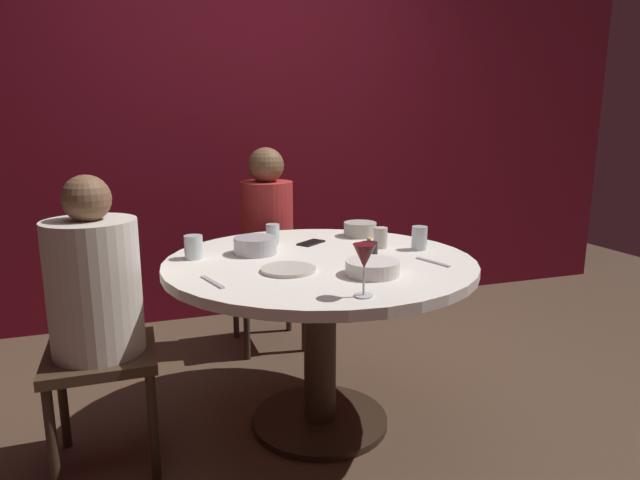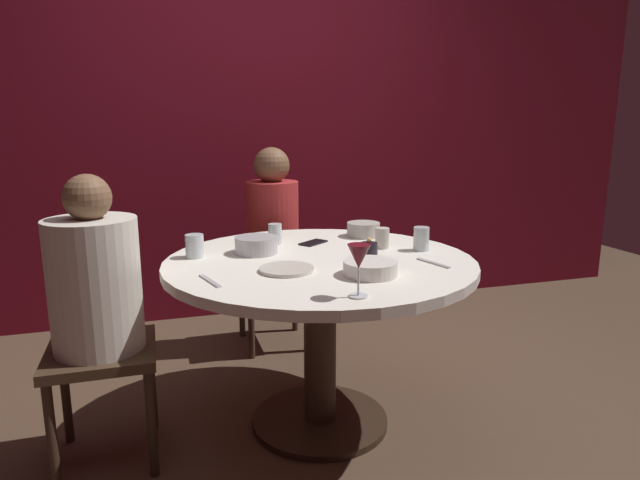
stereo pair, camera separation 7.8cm
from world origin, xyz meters
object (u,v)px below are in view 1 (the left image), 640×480
Objects in this scene: dinner_plate at (288,269)px; bowl_salad_center at (372,268)px; dining_table at (320,296)px; cup_center_front at (419,238)px; seated_diner_left at (95,292)px; wine_glass at (364,259)px; seated_diner_back at (267,226)px; cup_near_candle at (194,247)px; candle_holder at (369,251)px; bowl_serving_large at (255,245)px; cup_by_right_diner at (273,234)px; cell_phone at (311,243)px; bowl_small_white at (360,229)px; cup_by_left_diner at (380,238)px.

dinner_plate is 1.04× the size of bowl_salad_center.
cup_center_front is at bearing 1.71° from dining_table.
wine_glass is at bearing -31.67° from seated_diner_left.
seated_diner_back reaches higher than wine_glass.
cup_center_front is at bearing -9.28° from cup_near_candle.
candle_holder is at bearing -25.41° from dining_table.
bowl_serving_large is at bearing 0.38° from cup_near_candle.
seated_diner_back is 0.62m from cup_by_right_diner.
cell_phone is 0.57m from cup_near_candle.
bowl_small_white is at bearing 13.38° from cup_near_candle.
dinner_plate is at bearing -79.78° from bowl_serving_large.
candle_holder is 0.52m from cup_by_right_diner.
dining_table is at bearing 39.41° from dinner_plate.
dining_table is 0.89m from seated_diner_left.
cup_near_candle is (0.38, 0.17, 0.10)m from seated_diner_left.
candle_holder is 0.69× the size of cell_phone.
bowl_small_white is 1.65× the size of cup_near_candle.
cell_phone is 0.31m from bowl_serving_large.
wine_glass reaches higher than bowl_serving_large.
seated_diner_back is 0.92m from cup_near_candle.
cup_center_front is at bearing 40.13° from bowl_salad_center.
dining_table is 13.09× the size of cup_near_candle.
bowl_salad_center is 0.48m from cup_center_front.
cup_by_left_diner is (0.22, 0.40, 0.02)m from bowl_salad_center.
cup_by_left_diner is 0.98× the size of cup_by_right_diner.
cell_phone is at bearing 79.34° from dining_table.
seated_diner_back is 5.55× the size of dinner_plate.
seated_diner_back is at bearing 78.98° from cup_by_right_diner.
seated_diner_back is at bearing 72.85° from bowl_serving_large.
seated_diner_left is at bearing -109.85° from cell_phone.
cup_center_front reaches higher than bowl_serving_large.
dinner_plate is at bearing -166.15° from cup_center_front.
cell_phone is (0.08, 0.81, -0.12)m from wine_glass.
cup_by_right_diner is (-0.46, -0.04, 0.01)m from bowl_small_white.
bowl_salad_center is 0.77m from cup_near_candle.
dining_table is at bearing -47.60° from cell_phone.
dining_table is 0.34m from cell_phone.
bowl_serving_large is at bearing -17.15° from seated_diner_back.
cup_near_candle is 0.41m from cup_by_right_diner.
cup_center_front is at bearing 27.09° from seated_diner_back.
cup_center_front is (0.97, -0.16, 0.00)m from cup_near_candle.
candle_holder is 0.55× the size of wine_glass.
wine_glass reaches higher than cup_by_left_diner.
cup_center_front is (0.71, -0.16, 0.02)m from bowl_serving_large.
dining_table is 9.25× the size of cell_phone.
seated_diner_left is 11.73× the size of candle_holder.
cup_near_candle is at bearing -166.62° from bowl_small_white.
bowl_small_white is (0.58, 0.20, -0.00)m from bowl_serving_large.
cup_by_right_diner is at bearing 125.66° from candle_holder.
dinner_plate is at bearing -65.14° from cell_phone.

